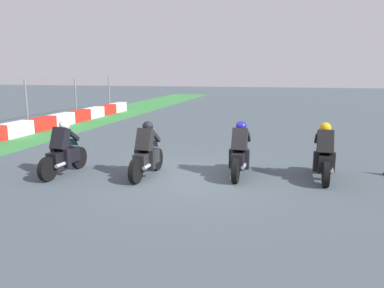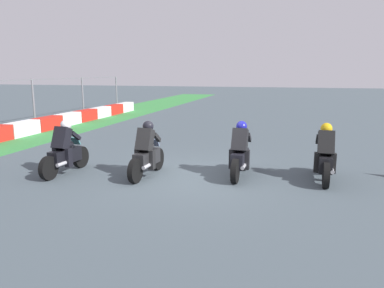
{
  "view_description": "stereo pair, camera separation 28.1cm",
  "coord_description": "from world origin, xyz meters",
  "px_view_note": "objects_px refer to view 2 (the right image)",
  "views": [
    {
      "loc": [
        -9.56,
        -2.36,
        2.82
      ],
      "look_at": [
        0.06,
        -0.02,
        0.9
      ],
      "focal_mm": 35.08,
      "sensor_mm": 36.0,
      "label": 1
    },
    {
      "loc": [
        -9.49,
        -2.63,
        2.82
      ],
      "look_at": [
        0.06,
        -0.02,
        0.9
      ],
      "focal_mm": 35.08,
      "sensor_mm": 36.0,
      "label": 2
    }
  ],
  "objects_px": {
    "rider_lane_b": "(240,154)",
    "rider_lane_c": "(147,154)",
    "rider_lane_d": "(65,152)",
    "rider_lane_a": "(325,157)"
  },
  "relations": [
    {
      "from": "rider_lane_a",
      "to": "rider_lane_b",
      "type": "bearing_deg",
      "value": 95.0
    },
    {
      "from": "rider_lane_c",
      "to": "rider_lane_d",
      "type": "xyz_separation_m",
      "value": [
        -0.35,
        2.31,
        0.0
      ]
    },
    {
      "from": "rider_lane_c",
      "to": "rider_lane_d",
      "type": "relative_size",
      "value": 1.0
    },
    {
      "from": "rider_lane_d",
      "to": "rider_lane_a",
      "type": "bearing_deg",
      "value": -76.54
    },
    {
      "from": "rider_lane_a",
      "to": "rider_lane_d",
      "type": "relative_size",
      "value": 1.0
    },
    {
      "from": "rider_lane_b",
      "to": "rider_lane_c",
      "type": "distance_m",
      "value": 2.54
    },
    {
      "from": "rider_lane_a",
      "to": "rider_lane_c",
      "type": "bearing_deg",
      "value": 100.28
    },
    {
      "from": "rider_lane_a",
      "to": "rider_lane_c",
      "type": "distance_m",
      "value": 4.72
    },
    {
      "from": "rider_lane_b",
      "to": "rider_lane_c",
      "type": "height_order",
      "value": "same"
    },
    {
      "from": "rider_lane_c",
      "to": "rider_lane_a",
      "type": "bearing_deg",
      "value": -76.43
    }
  ]
}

